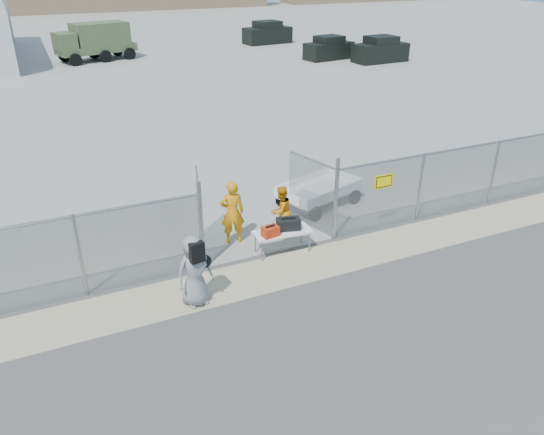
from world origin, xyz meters
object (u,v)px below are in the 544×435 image
security_worker_left (232,212)px  utility_trailer (319,193)px  folding_table (282,242)px  security_worker_right (281,211)px  visitor (195,271)px

security_worker_left → utility_trailer: bearing=-149.7°
folding_table → security_worker_right: (0.44, 1.02, 0.43)m
utility_trailer → security_worker_left: bearing=-178.8°
folding_table → utility_trailer: 3.44m
security_worker_right → utility_trailer: size_ratio=0.44×
visitor → utility_trailer: bearing=25.9°
folding_table → security_worker_left: security_worker_left is taller
security_worker_left → visitor: security_worker_left is taller
security_worker_right → utility_trailer: bearing=-166.9°
folding_table → security_worker_left: size_ratio=0.84×
security_worker_left → visitor: bearing=63.8°
folding_table → security_worker_left: bearing=135.0°
folding_table → utility_trailer: utility_trailer is taller
security_worker_right → visitor: 4.09m
visitor → security_worker_right: bearing=26.4°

